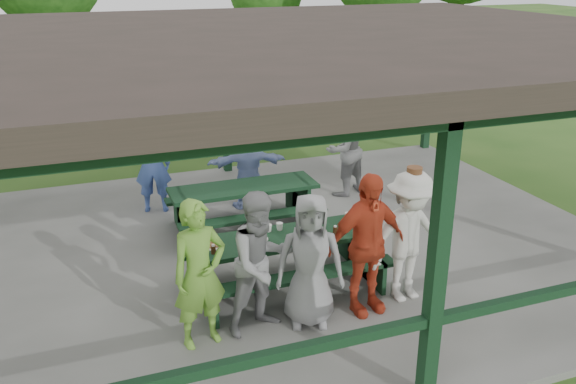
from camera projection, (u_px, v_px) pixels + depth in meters
name	position (u px, v px, depth m)	size (l,w,h in m)	color
ground	(292.00, 249.00, 9.54)	(90.00, 90.00, 0.00)	#254B17
concrete_slab	(292.00, 246.00, 9.52)	(10.00, 8.00, 0.10)	#60605C
pavilion_structure	(292.00, 43.00, 8.41)	(10.60, 8.60, 3.24)	black
picnic_table_near	(285.00, 254.00, 8.11)	(2.62, 1.39, 0.75)	black
picnic_table_far	(244.00, 202.00, 9.87)	(2.37, 1.39, 0.75)	black
table_setting	(285.00, 232.00, 8.04)	(2.24, 0.45, 0.10)	white
contestant_green	(200.00, 274.00, 6.76)	(0.64, 0.42, 1.75)	#68A134
contestant_grey_left	(261.00, 263.00, 7.03)	(0.85, 0.66, 1.74)	gray
contestant_grey_mid	(310.00, 261.00, 7.17)	(0.81, 0.53, 1.66)	gray
contestant_red	(366.00, 244.00, 7.40)	(1.07, 0.44, 1.82)	#BF3C20
contestant_white_fedora	(409.00, 237.00, 7.68)	(1.18, 0.75, 1.80)	silver
spectator_lblue	(248.00, 166.00, 10.69)	(1.40, 0.45, 1.51)	#8A9FD6
spectator_blue	(152.00, 164.00, 10.46)	(0.63, 0.41, 1.73)	#435FB0
spectator_grey	(344.00, 149.00, 11.24)	(0.85, 0.66, 1.75)	gray
pickup_truck	(302.00, 86.00, 17.73)	(2.68, 5.80, 1.61)	silver
farm_trailer	(148.00, 106.00, 15.71)	(4.14, 1.89, 1.45)	#1C389A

